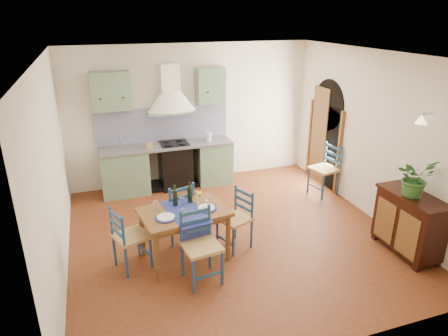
{
  "coord_description": "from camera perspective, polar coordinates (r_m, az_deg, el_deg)",
  "views": [
    {
      "loc": [
        -1.93,
        -5.24,
        3.35
      ],
      "look_at": [
        -0.05,
        0.3,
        1.05
      ],
      "focal_mm": 32.0,
      "sensor_mm": 36.0,
      "label": 1
    }
  ],
  "objects": [
    {
      "name": "left_wall",
      "position": [
        5.63,
        -23.3,
        -0.7
      ],
      "size": [
        0.04,
        5.0,
        2.8
      ],
      "primitive_type": "cube",
      "color": "beige",
      "rests_on": "ground"
    },
    {
      "name": "chair_far",
      "position": [
        6.22,
        -6.64,
        -5.97
      ],
      "size": [
        0.56,
        0.56,
        0.98
      ],
      "color": "navy",
      "rests_on": "ground"
    },
    {
      "name": "potted_plant",
      "position": [
        6.12,
        25.63,
        -1.25
      ],
      "size": [
        0.53,
        0.47,
        0.55
      ],
      "primitive_type": "imported",
      "rotation": [
        0.0,
        0.0,
        0.07
      ],
      "color": "#275A23",
      "rests_on": "sideboard"
    },
    {
      "name": "chair_right",
      "position": [
        6.01,
        1.74,
        -7.22
      ],
      "size": [
        0.55,
        0.55,
        0.91
      ],
      "color": "navy",
      "rests_on": "ground"
    },
    {
      "name": "sideboard",
      "position": [
        6.43,
        24.92,
        -6.97
      ],
      "size": [
        0.5,
        1.05,
        0.94
      ],
      "color": "black",
      "rests_on": "ground"
    },
    {
      "name": "floor",
      "position": [
        6.52,
        1.27,
        -9.52
      ],
      "size": [
        5.0,
        5.0,
        0.0
      ],
      "primitive_type": "plane",
      "color": "#4E2410",
      "rests_on": "ground"
    },
    {
      "name": "chair_left",
      "position": [
        5.67,
        -13.42,
        -9.64
      ],
      "size": [
        0.55,
        0.55,
        0.93
      ],
      "color": "navy",
      "rests_on": "ground"
    },
    {
      "name": "chair_spare",
      "position": [
        7.95,
        14.31,
        -0.15
      ],
      "size": [
        0.55,
        0.55,
        1.0
      ],
      "color": "navy",
      "rests_on": "ground"
    },
    {
      "name": "right_wall",
      "position": [
        7.36,
        19.23,
        4.33
      ],
      "size": [
        0.26,
        5.0,
        2.8
      ],
      "color": "beige",
      "rests_on": "ground"
    },
    {
      "name": "back_wall",
      "position": [
        8.01,
        -7.46,
        4.56
      ],
      "size": [
        5.0,
        0.96,
        2.8
      ],
      "color": "beige",
      "rests_on": "ground"
    },
    {
      "name": "ceiling",
      "position": [
        5.61,
        1.51,
        15.84
      ],
      "size": [
        5.0,
        5.0,
        0.01
      ],
      "primitive_type": "cube",
      "color": "white",
      "rests_on": "back_wall"
    },
    {
      "name": "chair_near",
      "position": [
        5.3,
        -3.37,
        -11.02
      ],
      "size": [
        0.52,
        0.52,
        0.99
      ],
      "color": "navy",
      "rests_on": "ground"
    },
    {
      "name": "dining_table",
      "position": [
        5.67,
        -5.66,
        -6.86
      ],
      "size": [
        1.3,
        1.01,
        1.08
      ],
      "color": "brown",
      "rests_on": "ground"
    }
  ]
}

